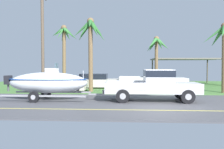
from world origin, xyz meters
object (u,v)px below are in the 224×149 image
Objects in this scene: carport_awning at (184,60)px; pickup_truck_towing at (158,84)px; parked_sedan_far at (59,83)px; palm_tree_far_right at (156,48)px; utility_pole at (43,39)px; palm_tree_mid at (64,40)px; palm_tree_near_left at (90,36)px; parked_pickup_background at (156,79)px; parked_sedan_near at (96,81)px; boat_on_trailer at (48,82)px; palm_tree_far_left at (224,41)px.

pickup_truck_towing is at bearing -110.83° from carport_awning.
parked_sedan_far is 14.38m from carport_awning.
utility_pole is (-9.49, -5.09, 0.38)m from palm_tree_far_right.
palm_tree_mid is (-1.67, 7.87, 4.48)m from parked_sedan_far.
palm_tree_mid is 1.36× the size of palm_tree_far_right.
utility_pole is at bearing -173.20° from palm_tree_near_left.
palm_tree_mid reaches higher than parked_sedan_far.
pickup_truck_towing reaches higher than parked_pickup_background.
parked_sedan_near is 1.00× the size of parked_sedan_far.
palm_tree_mid is at bearing 102.02° from parked_sedan_far.
boat_on_trailer reaches higher than pickup_truck_towing.
palm_tree_mid reaches higher than boat_on_trailer.
utility_pole is (-3.70, -0.44, -0.30)m from palm_tree_near_left.
parked_sedan_far is at bearing 178.66° from palm_tree_far_left.
palm_tree_far_right is 10.78m from utility_pole.
palm_tree_near_left is 7.46m from palm_tree_far_right.
parked_pickup_background is 1.07× the size of palm_tree_far_left.
parked_sedan_near is 0.81× the size of palm_tree_far_left.
utility_pole is (-9.12, -1.88, 3.20)m from parked_pickup_background.
utility_pole is (-8.48, 3.59, 3.16)m from pickup_truck_towing.
carport_awning is at bearing 32.90° from utility_pole.
parked_sedan_far is (-7.46, 4.47, -0.39)m from pickup_truck_towing.
boat_on_trailer is 0.77× the size of utility_pole.
parked_sedan_far is 9.97m from palm_tree_far_right.
palm_tree_far_right is at bearing 47.88° from boat_on_trailer.
parked_sedan_far is 3.80m from utility_pole.
pickup_truck_towing is 1.07× the size of palm_tree_far_left.
utility_pole is at bearing -135.72° from parked_sedan_near.
pickup_truck_towing is 1.00× the size of parked_pickup_background.
utility_pole reaches higher than carport_awning.
carport_awning is (3.94, 6.57, 1.77)m from parked_pickup_background.
boat_on_trailer is 1.06× the size of parked_pickup_background.
parked_sedan_far is 4.71m from palm_tree_near_left.
palm_tree_near_left is (-9.36, -8.01, 1.73)m from carport_awning.
parked_pickup_background is (0.64, 5.47, -0.04)m from pickup_truck_towing.
parked_sedan_near is 0.54× the size of utility_pole.
palm_tree_near_left is 1.09× the size of palm_tree_far_left.
boat_on_trailer is at bearing 180.00° from pickup_truck_towing.
parked_pickup_background is 8.17m from parked_sedan_far.
carport_awning is (12.04, 7.57, 2.12)m from parked_sedan_far.
utility_pole is at bearing -168.35° from parked_pickup_background.
carport_awning is at bearing 97.61° from palm_tree_far_left.
utility_pole reaches higher than palm_tree_far_right.
palm_tree_far_left reaches higher than carport_awning.
parked_sedan_far is 0.74× the size of palm_tree_near_left.
utility_pole is (-3.71, -3.62, 3.55)m from parked_sedan_near.
pickup_truck_towing is 1.33× the size of parked_sedan_far.
palm_tree_mid reaches higher than pickup_truck_towing.
palm_tree_far_right reaches higher than parked_pickup_background.
utility_pole is at bearing -177.68° from palm_tree_far_left.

